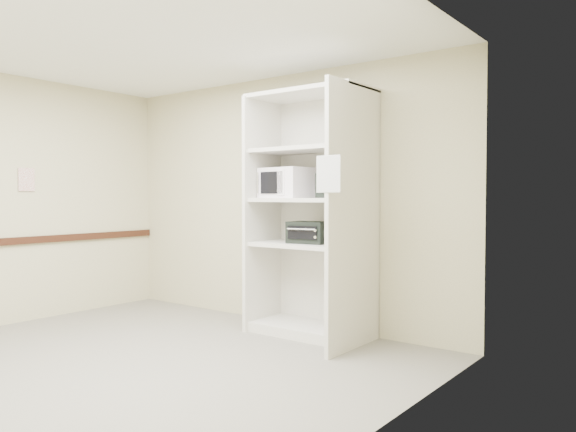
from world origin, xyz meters
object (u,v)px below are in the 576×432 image
Objects in this scene: shelving_unit at (314,222)px; microwave at (288,183)px; toaster_oven_lower at (310,232)px; toaster_oven_upper at (342,186)px.

microwave is (-0.34, 0.02, 0.39)m from shelving_unit.
microwave reaches higher than toaster_oven_lower.
microwave is 1.24× the size of toaster_oven_upper.
toaster_oven_upper is 0.59m from toaster_oven_lower.
toaster_oven_lower is (0.29, -0.02, -0.50)m from microwave.
toaster_oven_upper is at bearing 6.88° from microwave.
microwave is 0.65m from toaster_oven_upper.
shelving_unit reaches higher than microwave.
microwave is 0.57m from toaster_oven_lower.
toaster_oven_lower is at bearing -170.64° from shelving_unit.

